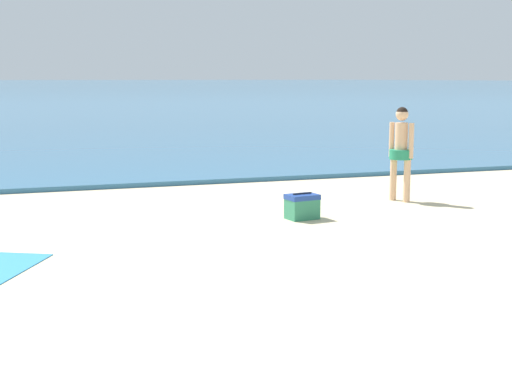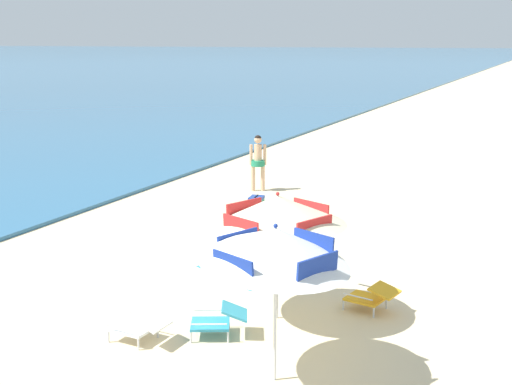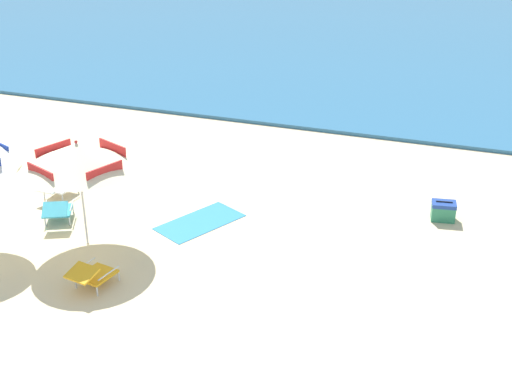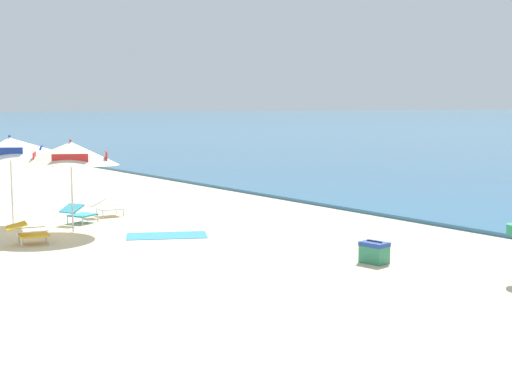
{
  "view_description": "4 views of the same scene",
  "coord_description": "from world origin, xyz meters",
  "px_view_note": "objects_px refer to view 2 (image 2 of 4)",
  "views": [
    {
      "loc": [
        -1.66,
        -3.66,
        2.24
      ],
      "look_at": [
        1.54,
        5.74,
        0.67
      ],
      "focal_mm": 50.78,
      "sensor_mm": 36.0,
      "label": 1
    },
    {
      "loc": [
        -13.57,
        -0.45,
        4.54
      ],
      "look_at": [
        -0.37,
        5.51,
        1.28
      ],
      "focal_mm": 47.64,
      "sensor_mm": 36.0,
      "label": 2
    },
    {
      "loc": [
        3.36,
        -6.77,
        6.9
      ],
      "look_at": [
        -0.89,
        5.4,
        0.74
      ],
      "focal_mm": 49.7,
      "sensor_mm": 36.0,
      "label": 3
    },
    {
      "loc": [
        11.84,
        -2.46,
        2.9
      ],
      "look_at": [
        -1.37,
        7.15,
        0.91
      ],
      "focal_mm": 49.33,
      "sensor_mm": 36.0,
      "label": 4
    }
  ],
  "objects_px": {
    "lounge_chair_beside_umbrella": "(219,319)",
    "beach_towel": "(240,273)",
    "lounge_chair_under_umbrella": "(372,296)",
    "cooler_box": "(256,204)",
    "beach_umbrella_striped_main": "(278,211)",
    "person_standing_near_shore": "(258,159)",
    "beach_umbrella_striped_second": "(275,245)",
    "lounge_chair_facing_sea": "(140,325)"
  },
  "relations": [
    {
      "from": "lounge_chair_beside_umbrella",
      "to": "beach_towel",
      "type": "bearing_deg",
      "value": 19.1
    },
    {
      "from": "lounge_chair_under_umbrella",
      "to": "cooler_box",
      "type": "height_order",
      "value": "lounge_chair_under_umbrella"
    },
    {
      "from": "lounge_chair_under_umbrella",
      "to": "beach_umbrella_striped_main",
      "type": "bearing_deg",
      "value": 124.69
    },
    {
      "from": "lounge_chair_beside_umbrella",
      "to": "cooler_box",
      "type": "height_order",
      "value": "lounge_chair_beside_umbrella"
    },
    {
      "from": "person_standing_near_shore",
      "to": "lounge_chair_under_umbrella",
      "type": "bearing_deg",
      "value": -144.31
    },
    {
      "from": "beach_umbrella_striped_main",
      "to": "beach_umbrella_striped_second",
      "type": "relative_size",
      "value": 1.01
    },
    {
      "from": "beach_umbrella_striped_second",
      "to": "beach_towel",
      "type": "relative_size",
      "value": 1.26
    },
    {
      "from": "person_standing_near_shore",
      "to": "cooler_box",
      "type": "xyz_separation_m",
      "value": [
        -2.35,
        -1.01,
        -0.79
      ]
    },
    {
      "from": "beach_umbrella_striped_second",
      "to": "cooler_box",
      "type": "distance_m",
      "value": 9.55
    },
    {
      "from": "lounge_chair_facing_sea",
      "to": "cooler_box",
      "type": "xyz_separation_m",
      "value": [
        8.2,
        1.75,
        -0.07
      ]
    },
    {
      "from": "lounge_chair_under_umbrella",
      "to": "beach_towel",
      "type": "bearing_deg",
      "value": 74.43
    },
    {
      "from": "beach_umbrella_striped_second",
      "to": "lounge_chair_facing_sea",
      "type": "bearing_deg",
      "value": 83.73
    },
    {
      "from": "beach_umbrella_striped_second",
      "to": "lounge_chair_under_umbrella",
      "type": "height_order",
      "value": "beach_umbrella_striped_second"
    },
    {
      "from": "beach_umbrella_striped_main",
      "to": "person_standing_near_shore",
      "type": "bearing_deg",
      "value": 26.0
    },
    {
      "from": "beach_umbrella_striped_main",
      "to": "lounge_chair_beside_umbrella",
      "type": "height_order",
      "value": "beach_umbrella_striped_main"
    },
    {
      "from": "lounge_chair_under_umbrella",
      "to": "person_standing_near_shore",
      "type": "distance_m",
      "value": 9.75
    },
    {
      "from": "cooler_box",
      "to": "beach_towel",
      "type": "bearing_deg",
      "value": -159.35
    },
    {
      "from": "beach_umbrella_striped_second",
      "to": "lounge_chair_facing_sea",
      "type": "relative_size",
      "value": 2.48
    },
    {
      "from": "lounge_chair_facing_sea",
      "to": "lounge_chair_beside_umbrella",
      "type": "bearing_deg",
      "value": -55.6
    },
    {
      "from": "beach_umbrella_striped_main",
      "to": "lounge_chair_under_umbrella",
      "type": "height_order",
      "value": "beach_umbrella_striped_main"
    },
    {
      "from": "beach_umbrella_striped_second",
      "to": "lounge_chair_under_umbrella",
      "type": "xyz_separation_m",
      "value": [
        2.91,
        -0.58,
        -1.64
      ]
    },
    {
      "from": "cooler_box",
      "to": "person_standing_near_shore",
      "type": "bearing_deg",
      "value": 23.15
    },
    {
      "from": "beach_umbrella_striped_second",
      "to": "person_standing_near_shore",
      "type": "distance_m",
      "value": 11.98
    },
    {
      "from": "person_standing_near_shore",
      "to": "beach_towel",
      "type": "height_order",
      "value": "person_standing_near_shore"
    },
    {
      "from": "person_standing_near_shore",
      "to": "beach_towel",
      "type": "distance_m",
      "value": 7.69
    },
    {
      "from": "beach_umbrella_striped_main",
      "to": "cooler_box",
      "type": "bearing_deg",
      "value": 26.99
    },
    {
      "from": "person_standing_near_shore",
      "to": "lounge_chair_beside_umbrella",
      "type": "bearing_deg",
      "value": -159.17
    },
    {
      "from": "lounge_chair_beside_umbrella",
      "to": "person_standing_near_shore",
      "type": "relative_size",
      "value": 0.59
    },
    {
      "from": "lounge_chair_under_umbrella",
      "to": "beach_towel",
      "type": "relative_size",
      "value": 0.52
    },
    {
      "from": "beach_umbrella_striped_main",
      "to": "cooler_box",
      "type": "height_order",
      "value": "beach_umbrella_striped_main"
    },
    {
      "from": "lounge_chair_beside_umbrella",
      "to": "lounge_chair_facing_sea",
      "type": "xyz_separation_m",
      "value": [
        -0.68,
        1.0,
        -0.0
      ]
    },
    {
      "from": "beach_umbrella_striped_main",
      "to": "lounge_chair_under_umbrella",
      "type": "bearing_deg",
      "value": -55.31
    },
    {
      "from": "beach_umbrella_striped_main",
      "to": "beach_towel",
      "type": "xyz_separation_m",
      "value": [
        1.75,
        1.52,
        -1.84
      ]
    },
    {
      "from": "lounge_chair_beside_umbrella",
      "to": "person_standing_near_shore",
      "type": "distance_m",
      "value": 10.58
    },
    {
      "from": "lounge_chair_beside_umbrella",
      "to": "cooler_box",
      "type": "distance_m",
      "value": 8.0
    },
    {
      "from": "lounge_chair_under_umbrella",
      "to": "lounge_chair_facing_sea",
      "type": "bearing_deg",
      "value": 132.25
    },
    {
      "from": "lounge_chair_under_umbrella",
      "to": "lounge_chair_facing_sea",
      "type": "xyz_separation_m",
      "value": [
        -2.65,
        2.92,
        -0.0
      ]
    },
    {
      "from": "lounge_chair_facing_sea",
      "to": "person_standing_near_shore",
      "type": "xyz_separation_m",
      "value": [
        10.55,
        2.75,
        0.72
      ]
    },
    {
      "from": "beach_umbrella_striped_main",
      "to": "lounge_chair_facing_sea",
      "type": "relative_size",
      "value": 2.5
    },
    {
      "from": "lounge_chair_beside_umbrella",
      "to": "lounge_chair_facing_sea",
      "type": "bearing_deg",
      "value": 124.4
    },
    {
      "from": "beach_umbrella_striped_main",
      "to": "lounge_chair_facing_sea",
      "type": "distance_m",
      "value": 2.8
    },
    {
      "from": "beach_umbrella_striped_second",
      "to": "lounge_chair_beside_umbrella",
      "type": "distance_m",
      "value": 2.32
    }
  ]
}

